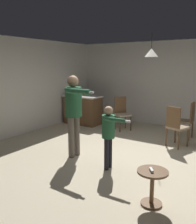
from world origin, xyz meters
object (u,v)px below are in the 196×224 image
object	(u,v)px
dining_chair_centre_back	(176,125)
dining_chair_near_wall	(187,119)
side_table_by_couch	(152,183)
spare_remote_on_table	(151,170)
kitchen_counter	(83,110)
person_adult	(74,107)
dining_chair_by_counter	(122,112)
person_child	(109,131)

from	to	relation	value
dining_chair_centre_back	dining_chair_near_wall	bearing A→B (deg)	105.56
side_table_by_couch	spare_remote_on_table	size ratio (longest dim) A/B	4.00
kitchen_counter	person_adult	size ratio (longest dim) A/B	0.72
side_table_by_couch	dining_chair_by_counter	xyz separation A→B (m)	(-2.29, 3.44, 0.22)
kitchen_counter	dining_chair_by_counter	xyz separation A→B (m)	(1.45, 0.05, 0.07)
person_adult	kitchen_counter	bearing A→B (deg)	-144.14
person_adult	spare_remote_on_table	bearing A→B (deg)	69.02
spare_remote_on_table	person_child	bearing A→B (deg)	146.37
dining_chair_near_wall	spare_remote_on_table	bearing A→B (deg)	-174.15
person_child	side_table_by_couch	bearing A→B (deg)	56.31
dining_chair_centre_back	kitchen_counter	bearing A→B (deg)	-171.27
dining_chair_near_wall	person_child	bearing A→B (deg)	164.64
side_table_by_couch	spare_remote_on_table	world-z (taller)	spare_remote_on_table
side_table_by_couch	dining_chair_by_counter	bearing A→B (deg)	123.63
kitchen_counter	person_adult	bearing A→B (deg)	-56.87
kitchen_counter	spare_remote_on_table	xyz separation A→B (m)	(3.73, -3.42, 0.06)
person_child	spare_remote_on_table	size ratio (longest dim) A/B	9.42
dining_chair_centre_back	side_table_by_couch	bearing A→B (deg)	-60.18
person_adult	person_child	size ratio (longest dim) A/B	1.43
kitchen_counter	dining_chair_by_counter	size ratio (longest dim) A/B	1.26
person_adult	dining_chair_centre_back	xyz separation A→B (m)	(1.66, 1.82, -0.54)
kitchen_counter	dining_chair_near_wall	bearing A→B (deg)	2.57
side_table_by_couch	person_child	size ratio (longest dim) A/B	0.42
person_child	dining_chair_centre_back	distance (m)	2.11
dining_chair_centre_back	spare_remote_on_table	world-z (taller)	dining_chair_centre_back
side_table_by_couch	dining_chair_near_wall	xyz separation A→B (m)	(-0.38, 3.55, 0.22)
side_table_by_couch	spare_remote_on_table	bearing A→B (deg)	-115.42
kitchen_counter	side_table_by_couch	distance (m)	5.06
kitchen_counter	person_adult	world-z (taller)	person_adult
side_table_by_couch	dining_chair_near_wall	size ratio (longest dim) A/B	0.52
side_table_by_couch	dining_chair_near_wall	bearing A→B (deg)	96.08
dining_chair_by_counter	dining_chair_near_wall	xyz separation A→B (m)	(1.91, 0.10, 0.00)
side_table_by_couch	person_adult	distance (m)	2.42
person_adult	dining_chair_near_wall	bearing A→B (deg)	149.58
person_child	dining_chair_centre_back	xyz separation A→B (m)	(0.70, 1.98, -0.21)
dining_chair_by_counter	dining_chair_near_wall	world-z (taller)	same
side_table_by_couch	dining_chair_centre_back	size ratio (longest dim) A/B	0.52
dining_chair_by_counter	dining_chair_near_wall	size ratio (longest dim) A/B	1.00
dining_chair_by_counter	spare_remote_on_table	distance (m)	4.15
person_adult	dining_chair_centre_back	size ratio (longest dim) A/B	1.76
side_table_by_couch	person_child	distance (m)	1.43
dining_chair_near_wall	spare_remote_on_table	size ratio (longest dim) A/B	7.69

